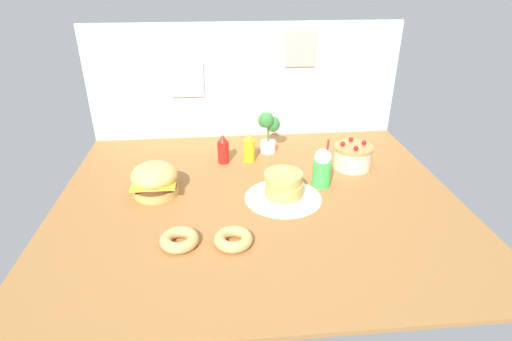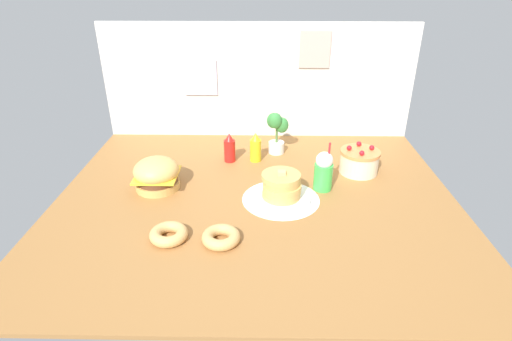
{
  "view_description": "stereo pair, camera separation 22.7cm",
  "coord_description": "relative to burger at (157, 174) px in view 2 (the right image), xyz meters",
  "views": [
    {
      "loc": [
        -0.19,
        -1.9,
        1.15
      ],
      "look_at": [
        -0.0,
        0.11,
        0.11
      ],
      "focal_mm": 28.45,
      "sensor_mm": 36.0,
      "label": 1
    },
    {
      "loc": [
        0.04,
        -1.91,
        1.15
      ],
      "look_at": [
        -0.0,
        0.11,
        0.11
      ],
      "focal_mm": 28.45,
      "sensor_mm": 36.0,
      "label": 2
    }
  ],
  "objects": [
    {
      "name": "mustard_bottle",
      "position": [
        0.55,
        0.37,
        0.0
      ],
      "size": [
        0.07,
        0.07,
        0.19
      ],
      "color": "yellow",
      "rests_on": "ground_plane"
    },
    {
      "name": "potted_plant",
      "position": [
        0.69,
        0.5,
        0.07
      ],
      "size": [
        0.14,
        0.11,
        0.29
      ],
      "color": "white",
      "rests_on": "ground_plane"
    },
    {
      "name": "doily_mat",
      "position": [
        0.7,
        -0.12,
        -0.09
      ],
      "size": [
        0.42,
        0.42,
        0.0
      ],
      "primitive_type": "cylinder",
      "color": "white",
      "rests_on": "ground_plane"
    },
    {
      "name": "back_wall",
      "position": [
        0.56,
        0.82,
        0.32
      ],
      "size": [
        2.19,
        0.04,
        0.81
      ],
      "color": "beige",
      "rests_on": "ground_plane"
    },
    {
      "name": "cream_soda_cup",
      "position": [
        0.94,
        0.0,
        0.03
      ],
      "size": [
        0.11,
        0.11,
        0.29
      ],
      "color": "green",
      "rests_on": "ground_plane"
    },
    {
      "name": "ketchup_bottle",
      "position": [
        0.39,
        0.36,
        0.0
      ],
      "size": [
        0.07,
        0.07,
        0.19
      ],
      "color": "red",
      "rests_on": "ground_plane"
    },
    {
      "name": "donut_pink_glaze",
      "position": [
        0.16,
        -0.49,
        -0.06
      ],
      "size": [
        0.18,
        0.18,
        0.05
      ],
      "color": "tan",
      "rests_on": "ground_plane"
    },
    {
      "name": "burger",
      "position": [
        0.0,
        0.0,
        0.0
      ],
      "size": [
        0.25,
        0.25,
        0.18
      ],
      "color": "#DBA859",
      "rests_on": "ground_plane"
    },
    {
      "name": "layer_cake",
      "position": [
        1.19,
        0.22,
        -0.01
      ],
      "size": [
        0.24,
        0.24,
        0.17
      ],
      "color": "beige",
      "rests_on": "ground_plane"
    },
    {
      "name": "ground_plane",
      "position": [
        0.56,
        -0.11,
        -0.1
      ],
      "size": [
        2.19,
        1.87,
        0.02
      ],
      "primitive_type": "cube",
      "color": "#9E6B38"
    },
    {
      "name": "pancake_stack",
      "position": [
        0.7,
        -0.12,
        -0.02
      ],
      "size": [
        0.33,
        0.33,
        0.17
      ],
      "color": "white",
      "rests_on": "doily_mat"
    },
    {
      "name": "donut_chocolate",
      "position": [
        0.41,
        -0.5,
        -0.06
      ],
      "size": [
        0.18,
        0.18,
        0.05
      ],
      "color": "tan",
      "rests_on": "ground_plane"
    }
  ]
}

